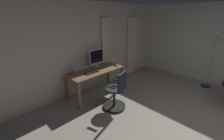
# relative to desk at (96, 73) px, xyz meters

# --- Properties ---
(back_room_partition) EXTENTS (5.78, 0.10, 2.50)m
(back_room_partition) POSITION_rel_desk_xyz_m (-0.29, -0.48, 0.61)
(back_room_partition) COLOR beige
(back_room_partition) RESTS_ON ground
(curtain_left_panel) EXTENTS (0.48, 0.06, 2.07)m
(curtain_left_panel) POSITION_rel_desk_xyz_m (-2.06, -0.37, 0.40)
(curtain_left_panel) COLOR beige
(curtain_left_panel) RESTS_ON ground
(curtain_right_panel) EXTENTS (0.37, 0.06, 2.07)m
(curtain_right_panel) POSITION_rel_desk_xyz_m (-0.77, -0.37, 0.40)
(curtain_right_panel) COLOR beige
(curtain_right_panel) RESTS_ON ground
(desk) EXTENTS (1.58, 0.67, 0.73)m
(desk) POSITION_rel_desk_xyz_m (0.00, 0.00, 0.00)
(desk) COLOR #896143
(desk) RESTS_ON ground
(office_chair) EXTENTS (0.56, 0.56, 0.94)m
(office_chair) POSITION_rel_desk_xyz_m (0.09, 0.88, -0.20)
(office_chair) COLOR black
(office_chair) RESTS_ON ground
(computer_monitor) EXTENTS (0.49, 0.18, 0.50)m
(computer_monitor) POSITION_rel_desk_xyz_m (-0.23, -0.22, 0.37)
(computer_monitor) COLOR white
(computer_monitor) RESTS_ON desk
(computer_keyboard) EXTENTS (0.39, 0.14, 0.02)m
(computer_keyboard) POSITION_rel_desk_xyz_m (0.20, 0.08, 0.10)
(computer_keyboard) COLOR black
(computer_keyboard) RESTS_ON desk
(cell_phone_by_monitor) EXTENTS (0.09, 0.15, 0.01)m
(cell_phone_by_monitor) POSITION_rel_desk_xyz_m (-0.64, 0.16, 0.09)
(cell_phone_by_monitor) COLOR #232328
(cell_phone_by_monitor) RESTS_ON desk
(mug_coffee) EXTENTS (0.13, 0.08, 0.09)m
(mug_coffee) POSITION_rel_desk_xyz_m (0.59, -0.20, 0.13)
(mug_coffee) COLOR purple
(mug_coffee) RESTS_ON desk
(floor_lamp) EXTENTS (0.28, 0.28, 1.78)m
(floor_lamp) POSITION_rel_desk_xyz_m (-2.76, 2.09, 0.78)
(floor_lamp) COLOR black
(floor_lamp) RESTS_ON ground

